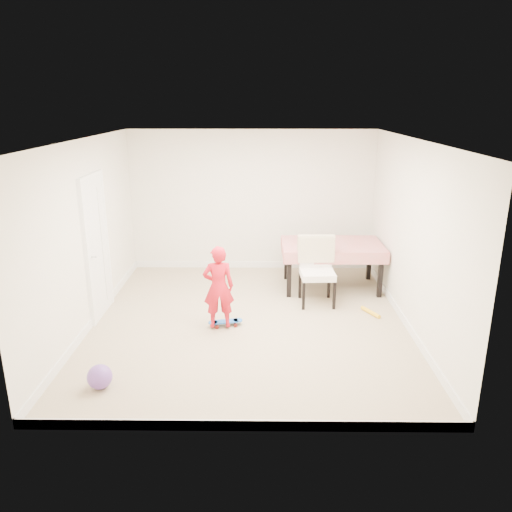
{
  "coord_description": "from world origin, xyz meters",
  "views": [
    {
      "loc": [
        0.17,
        -6.63,
        3.09
      ],
      "look_at": [
        0.1,
        0.2,
        0.95
      ],
      "focal_mm": 35.0,
      "sensor_mm": 36.0,
      "label": 1
    }
  ],
  "objects_px": {
    "dining_chair": "(317,272)",
    "child": "(219,289)",
    "skateboard": "(225,323)",
    "dining_table": "(331,266)",
    "balloon": "(100,377)"
  },
  "relations": [
    {
      "from": "dining_table",
      "to": "balloon",
      "type": "bearing_deg",
      "value": -133.49
    },
    {
      "from": "skateboard",
      "to": "dining_table",
      "type": "bearing_deg",
      "value": 29.4
    },
    {
      "from": "dining_table",
      "to": "balloon",
      "type": "relative_size",
      "value": 5.98
    },
    {
      "from": "dining_chair",
      "to": "skateboard",
      "type": "height_order",
      "value": "dining_chair"
    },
    {
      "from": "child",
      "to": "balloon",
      "type": "bearing_deg",
      "value": 44.09
    },
    {
      "from": "dining_table",
      "to": "dining_chair",
      "type": "xyz_separation_m",
      "value": [
        -0.32,
        -0.71,
        0.14
      ]
    },
    {
      "from": "dining_table",
      "to": "child",
      "type": "height_order",
      "value": "child"
    },
    {
      "from": "skateboard",
      "to": "balloon",
      "type": "height_order",
      "value": "balloon"
    },
    {
      "from": "balloon",
      "to": "dining_table",
      "type": "bearing_deg",
      "value": 46.76
    },
    {
      "from": "dining_table",
      "to": "child",
      "type": "relative_size",
      "value": 1.42
    },
    {
      "from": "skateboard",
      "to": "child",
      "type": "bearing_deg",
      "value": -147.26
    },
    {
      "from": "skateboard",
      "to": "balloon",
      "type": "bearing_deg",
      "value": -141.39
    },
    {
      "from": "child",
      "to": "balloon",
      "type": "height_order",
      "value": "child"
    },
    {
      "from": "dining_chair",
      "to": "child",
      "type": "bearing_deg",
      "value": -150.34
    },
    {
      "from": "dining_chair",
      "to": "balloon",
      "type": "bearing_deg",
      "value": -139.88
    }
  ]
}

